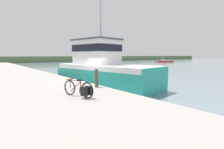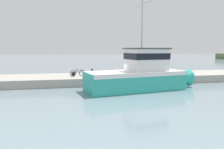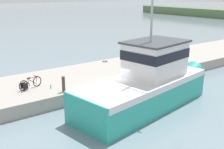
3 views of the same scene
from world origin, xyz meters
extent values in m
plane|color=gray|center=(0.00, 0.00, 0.00)|extent=(320.00, 320.00, 0.00)
cube|color=#A39E93|center=(-4.29, 0.00, 0.44)|extent=(6.18, 80.00, 0.89)
cube|color=#567047|center=(30.00, 59.43, 1.13)|extent=(180.00, 5.00, 2.27)
cube|color=teal|center=(1.67, 0.83, 0.95)|extent=(4.93, 10.05, 1.90)
cone|color=teal|center=(0.72, 6.43, 0.95)|extent=(2.07, 2.01, 1.80)
cube|color=white|center=(1.67, 0.83, 1.71)|extent=(4.97, 9.87, 0.38)
cube|color=white|center=(1.47, 2.02, 2.96)|extent=(3.26, 3.99, 2.12)
cube|color=black|center=(1.47, 2.02, 3.33)|extent=(3.33, 4.07, 0.59)
cube|color=#3D4247|center=(1.47, 2.02, 4.07)|extent=(3.52, 4.31, 0.12)
cylinder|color=#B2B2B7|center=(1.56, 1.49, 6.87)|extent=(0.14, 0.14, 5.46)
cube|color=#AD231E|center=(51.52, 30.85, 0.38)|extent=(5.04, 5.58, 0.76)
cone|color=#AD231E|center=(49.34, 33.48, 0.38)|extent=(1.22, 1.26, 0.72)
cube|color=beige|center=(51.52, 30.85, 0.68)|extent=(5.00, 5.51, 0.15)
cube|color=beige|center=(51.06, 31.40, 1.25)|extent=(2.04, 2.05, 0.98)
cube|color=black|center=(51.06, 31.40, 1.42)|extent=(2.08, 2.09, 0.28)
cube|color=#3D4247|center=(51.06, 31.40, 1.80)|extent=(2.20, 2.22, 0.12)
torus|color=black|center=(-3.41, -4.96, 1.24)|extent=(0.26, 0.69, 0.70)
torus|color=black|center=(-3.73, -3.90, 1.24)|extent=(0.26, 0.69, 0.70)
cylinder|color=maroon|center=(-3.46, -4.78, 1.16)|extent=(0.14, 0.37, 0.19)
cylinder|color=maroon|center=(-3.53, -4.56, 1.34)|extent=(0.08, 0.15, 0.53)
cylinder|color=maroon|center=(-3.48, -4.73, 1.42)|extent=(0.18, 0.48, 0.40)
cylinder|color=maroon|center=(-3.61, -4.29, 1.33)|extent=(0.24, 0.68, 0.54)
cylinder|color=maroon|center=(-3.63, -4.24, 1.60)|extent=(0.20, 0.55, 0.05)
cylinder|color=maroon|center=(-3.72, -3.93, 1.41)|extent=(0.06, 0.11, 0.36)
cylinder|color=maroon|center=(-3.71, -3.97, 1.64)|extent=(0.43, 0.17, 0.04)
cube|color=black|center=(-3.53, -4.54, 1.64)|extent=(0.17, 0.26, 0.05)
cube|color=black|center=(-3.56, -4.95, 1.20)|extent=(0.21, 0.34, 0.39)
cube|color=black|center=(-3.29, -4.87, 1.20)|extent=(0.21, 0.34, 0.39)
cylinder|color=#51473D|center=(-1.68, -2.95, 1.40)|extent=(0.21, 0.21, 1.03)
cylinder|color=green|center=(-2.76, -3.36, 1.01)|extent=(0.07, 0.07, 0.25)
camera|label=1|loc=(-6.94, -11.35, 2.71)|focal=28.00mm
camera|label=2|loc=(21.70, -5.81, 3.99)|focal=35.00mm
camera|label=3|loc=(13.90, -10.51, 7.14)|focal=45.00mm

